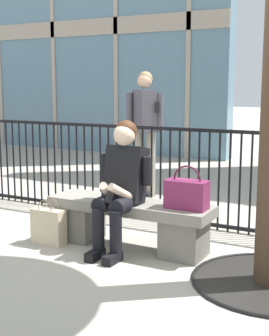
{
  "coord_description": "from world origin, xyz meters",
  "views": [
    {
      "loc": [
        2.14,
        -3.9,
        1.53
      ],
      "look_at": [
        0.0,
        0.1,
        0.75
      ],
      "focal_mm": 52.06,
      "sensor_mm": 36.0,
      "label": 1
    }
  ],
  "objects": [
    {
      "name": "seated_person_with_phone",
      "position": [
        -0.02,
        -0.13,
        0.65
      ],
      "size": [
        0.52,
        0.66,
        1.21
      ],
      "color": "black",
      "rests_on": "ground"
    },
    {
      "name": "shopping_bag",
      "position": [
        -0.73,
        -0.3,
        0.18
      ],
      "size": [
        0.34,
        0.14,
        0.45
      ],
      "color": "beige",
      "rests_on": "ground"
    },
    {
      "name": "plaza_railing",
      "position": [
        -0.0,
        0.92,
        0.54
      ],
      "size": [
        7.22,
        0.04,
        1.08
      ],
      "color": "black",
      "rests_on": "ground"
    },
    {
      "name": "handbag_on_bench",
      "position": [
        0.58,
        -0.01,
        0.58
      ],
      "size": [
        0.37,
        0.18,
        0.39
      ],
      "color": "#7A234C",
      "rests_on": "stone_bench"
    },
    {
      "name": "ground_plane",
      "position": [
        0.0,
        0.0,
        0.0
      ],
      "size": [
        60.0,
        60.0,
        0.0
      ],
      "primitive_type": "plane",
      "color": "#A8A091"
    },
    {
      "name": "bystander_at_railing",
      "position": [
        -0.88,
        2.03,
        1.0
      ],
      "size": [
        0.55,
        0.42,
        1.71
      ],
      "color": "gray",
      "rests_on": "ground"
    },
    {
      "name": "stone_bench",
      "position": [
        0.0,
        0.0,
        0.27
      ],
      "size": [
        1.6,
        0.44,
        0.45
      ],
      "color": "gray",
      "rests_on": "ground"
    }
  ]
}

